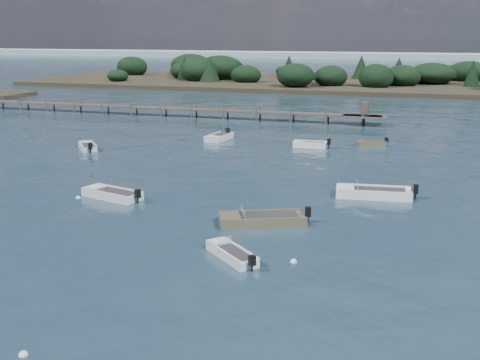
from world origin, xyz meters
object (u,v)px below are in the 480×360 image
(dinghy_extra_b, at_px, (232,255))
(jetty, at_px, (163,108))
(tender_far_grey_b, at_px, (371,145))
(dinghy_mid_grey, at_px, (112,196))
(dinghy_extra_a, at_px, (219,138))
(dinghy_mid_white_a, at_px, (262,221))
(dinghy_mid_white_b, at_px, (373,194))
(tender_far_grey, at_px, (88,148))
(tender_far_white, at_px, (310,146))

(dinghy_extra_b, distance_m, jetty, 51.45)
(tender_far_grey_b, relative_size, dinghy_mid_grey, 0.66)
(dinghy_extra_b, bearing_deg, tender_far_grey_b, 83.98)
(dinghy_extra_a, distance_m, dinghy_mid_white_a, 27.50)
(dinghy_mid_white_b, height_order, tender_far_grey, dinghy_mid_white_b)
(dinghy_extra_b, xyz_separation_m, tender_far_white, (-2.07, 29.32, 0.03))
(dinghy_extra_b, bearing_deg, dinghy_mid_white_a, 90.69)
(tender_far_grey_b, relative_size, dinghy_extra_b, 0.92)
(tender_far_white, bearing_deg, tender_far_grey_b, 23.14)
(dinghy_extra_b, relative_size, tender_far_grey, 0.99)
(tender_far_grey, height_order, dinghy_extra_a, dinghy_extra_a)
(dinghy_mid_white_b, xyz_separation_m, dinghy_mid_white_a, (-5.42, -7.78, -0.01))
(tender_far_grey, xyz_separation_m, dinghy_mid_white_a, (21.42, -16.51, -0.00))
(dinghy_mid_white_b, distance_m, jetty, 43.73)
(tender_far_white, bearing_deg, dinghy_mid_white_a, -85.19)
(dinghy_mid_grey, bearing_deg, tender_far_white, 67.61)
(dinghy_extra_b, relative_size, tender_far_white, 0.94)
(tender_far_grey, height_order, jetty, jetty)
(dinghy_mid_grey, distance_m, tender_far_white, 23.20)
(tender_far_grey, relative_size, tender_far_white, 0.95)
(dinghy_mid_grey, distance_m, dinghy_mid_white_a, 11.08)
(dinghy_mid_white_b, bearing_deg, dinghy_extra_a, 134.60)
(tender_far_grey_b, height_order, dinghy_mid_white_b, dinghy_mid_white_b)
(dinghy_mid_white_a, bearing_deg, tender_far_grey_b, 82.57)
(tender_far_grey_b, bearing_deg, dinghy_mid_grey, -120.93)
(dinghy_extra_b, xyz_separation_m, jetty, (-24.56, 45.20, 0.84))
(tender_far_grey_b, relative_size, dinghy_mid_white_a, 0.58)
(tender_far_white, bearing_deg, dinghy_mid_white_b, -65.12)
(dinghy_mid_white_b, xyz_separation_m, dinghy_extra_a, (-16.96, 17.19, -0.01))
(dinghy_mid_white_b, xyz_separation_m, tender_far_white, (-7.42, 16.00, -0.00))
(dinghy_extra_a, height_order, dinghy_mid_grey, dinghy_extra_a)
(dinghy_extra_b, bearing_deg, dinghy_mid_grey, 144.21)
(tender_far_grey, height_order, dinghy_mid_grey, tender_far_grey)
(dinghy_mid_grey, relative_size, tender_far_white, 1.32)
(tender_far_grey_b, distance_m, dinghy_mid_grey, 27.70)
(dinghy_extra_b, distance_m, dinghy_extra_a, 32.63)
(tender_far_grey_b, xyz_separation_m, dinghy_extra_b, (-3.33, -31.62, -0.01))
(dinghy_mid_grey, relative_size, jetty, 0.07)
(jetty, bearing_deg, tender_far_grey_b, -25.96)
(tender_far_white, bearing_deg, dinghy_mid_grey, -112.39)
(dinghy_extra_a, bearing_deg, dinghy_mid_white_a, -65.21)
(dinghy_mid_white_b, height_order, jetty, jetty)
(dinghy_mid_white_b, height_order, dinghy_mid_grey, dinghy_mid_white_b)
(tender_far_grey_b, relative_size, tender_far_white, 0.87)
(dinghy_mid_white_b, distance_m, dinghy_extra_a, 24.15)
(tender_far_white, xyz_separation_m, dinghy_mid_white_a, (2.00, -23.78, -0.01))
(tender_far_grey, distance_m, tender_far_white, 20.74)
(dinghy_extra_a, distance_m, jetty, 19.61)
(tender_far_grey_b, distance_m, dinghy_extra_b, 31.80)
(dinghy_extra_b, distance_m, dinghy_mid_white_a, 5.53)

